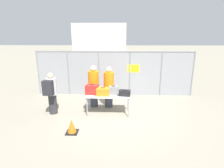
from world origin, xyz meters
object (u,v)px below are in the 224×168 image
at_px(security_worker_near, 109,87).
at_px(traffic_cone, 72,127).
at_px(suitcase_orange, 103,92).
at_px(utility_trailer, 128,78).
at_px(security_worker_far, 94,86).
at_px(suitcase_red, 92,89).
at_px(suitcase_black, 125,93).
at_px(traveler_hooded, 51,92).
at_px(inspection_table, 108,96).
at_px(suitcase_grey, 113,91).

height_order(security_worker_near, traffic_cone, security_worker_near).
bearing_deg(security_worker_near, suitcase_orange, 88.23).
height_order(utility_trailer, traffic_cone, utility_trailer).
bearing_deg(security_worker_far, suitcase_orange, 146.15).
bearing_deg(suitcase_red, suitcase_black, -7.33).
bearing_deg(traveler_hooded, utility_trailer, 68.70).
xyz_separation_m(security_worker_near, utility_trailer, (1.07, 3.99, -0.53)).
distance_m(suitcase_red, utility_trailer, 4.96).
bearing_deg(suitcase_orange, inspection_table, 27.03).
xyz_separation_m(suitcase_orange, traveler_hooded, (-2.01, -0.06, -0.02)).
xyz_separation_m(inspection_table, security_worker_far, (-0.67, 0.71, 0.21)).
height_order(suitcase_black, security_worker_near, security_worker_near).
distance_m(inspection_table, traffic_cone, 1.96).
bearing_deg(traffic_cone, suitcase_grey, 49.79).
relative_size(suitcase_orange, security_worker_near, 0.28).
bearing_deg(suitcase_red, suitcase_grey, -6.16).
distance_m(suitcase_grey, traveler_hooded, 2.41).
distance_m(suitcase_grey, traffic_cone, 2.12).
xyz_separation_m(suitcase_orange, traffic_cone, (-0.88, -1.45, -0.72)).
distance_m(suitcase_orange, utility_trailer, 4.96).
relative_size(inspection_table, traveler_hooded, 1.03).
distance_m(suitcase_orange, security_worker_far, 0.94).
bearing_deg(suitcase_black, traveler_hooded, -179.05).
bearing_deg(security_worker_near, traffic_cone, 76.00).
distance_m(security_worker_near, utility_trailer, 4.16).
xyz_separation_m(suitcase_red, security_worker_far, (-0.03, 0.66, -0.03)).
xyz_separation_m(suitcase_red, traveler_hooded, (-1.56, -0.21, -0.06)).
height_order(suitcase_red, security_worker_near, security_worker_near).
relative_size(suitcase_black, security_worker_far, 0.26).
bearing_deg(traffic_cone, suitcase_black, 40.09).
bearing_deg(suitcase_grey, inspection_table, 168.38).
bearing_deg(security_worker_far, utility_trailer, -87.70).
distance_m(inspection_table, suitcase_grey, 0.31).
distance_m(suitcase_red, traffic_cone, 1.82).
xyz_separation_m(suitcase_grey, security_worker_far, (-0.88, 0.75, -0.02)).
distance_m(traveler_hooded, utility_trailer, 5.85).
bearing_deg(suitcase_grey, security_worker_near, 106.95).
height_order(suitcase_grey, traveler_hooded, traveler_hooded).
distance_m(suitcase_grey, security_worker_far, 1.15).
xyz_separation_m(inspection_table, suitcase_red, (-0.64, 0.05, 0.25)).
bearing_deg(traffic_cone, suitcase_orange, 58.90).
xyz_separation_m(traveler_hooded, utility_trailer, (3.26, 4.83, -0.53)).
xyz_separation_m(traveler_hooded, security_worker_far, (1.53, 0.87, 0.02)).
relative_size(suitcase_red, suitcase_black, 1.08).
bearing_deg(security_worker_far, traveler_hooded, 55.34).
distance_m(inspection_table, traveler_hooded, 2.22).
bearing_deg(security_worker_far, suitcase_red, 118.41).
height_order(suitcase_black, utility_trailer, suitcase_black).
bearing_deg(suitcase_black, suitcase_grey, 170.40).
relative_size(inspection_table, security_worker_near, 0.97).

